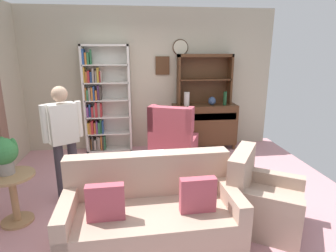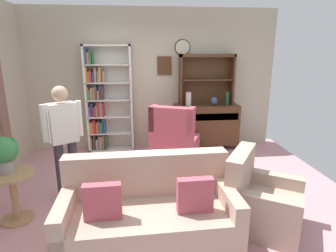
# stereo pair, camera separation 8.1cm
# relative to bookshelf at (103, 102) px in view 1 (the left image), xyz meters

# --- Properties ---
(ground_plane) EXTENTS (5.40, 4.60, 0.02)m
(ground_plane) POSITION_rel_bookshelf_xyz_m (0.97, -1.94, -1.01)
(ground_plane) COLOR #C68C93
(wall_back) EXTENTS (5.00, 0.09, 2.80)m
(wall_back) POSITION_rel_bookshelf_xyz_m (0.98, 0.19, 0.41)
(wall_back) COLOR #BCB299
(wall_back) RESTS_ON ground_plane
(area_rug) EXTENTS (2.37, 1.61, 0.01)m
(area_rug) POSITION_rel_bookshelf_xyz_m (1.17, -2.24, -0.99)
(area_rug) COLOR brown
(area_rug) RESTS_ON ground_plane
(bookshelf) EXTENTS (0.90, 0.30, 2.10)m
(bookshelf) POSITION_rel_bookshelf_xyz_m (0.00, 0.00, 0.00)
(bookshelf) COLOR silver
(bookshelf) RESTS_ON ground_plane
(sideboard) EXTENTS (1.30, 0.45, 0.92)m
(sideboard) POSITION_rel_bookshelf_xyz_m (2.03, -0.08, -0.49)
(sideboard) COLOR #4C2D19
(sideboard) RESTS_ON ground_plane
(sideboard_hutch) EXTENTS (1.10, 0.26, 1.00)m
(sideboard_hutch) POSITION_rel_bookshelf_xyz_m (2.03, 0.03, 0.56)
(sideboard_hutch) COLOR #4C2D19
(sideboard_hutch) RESTS_ON sideboard
(vase_tall) EXTENTS (0.11, 0.11, 0.27)m
(vase_tall) POSITION_rel_bookshelf_xyz_m (1.64, -0.16, 0.06)
(vase_tall) COLOR beige
(vase_tall) RESTS_ON sideboard
(vase_round) EXTENTS (0.15, 0.15, 0.17)m
(vase_round) POSITION_rel_bookshelf_xyz_m (2.16, -0.15, 0.01)
(vase_round) COLOR #33476B
(vase_round) RESTS_ON sideboard
(bottle_wine) EXTENTS (0.07, 0.07, 0.27)m
(bottle_wine) POSITION_rel_bookshelf_xyz_m (2.42, -0.17, 0.06)
(bottle_wine) COLOR #194223
(bottle_wine) RESTS_ON sideboard
(couch_floral) EXTENTS (1.83, 0.91, 0.90)m
(couch_floral) POSITION_rel_bookshelf_xyz_m (0.75, -2.93, -0.69)
(couch_floral) COLOR tan
(couch_floral) RESTS_ON ground_plane
(armchair_floral) EXTENTS (1.06, 1.05, 0.88)m
(armchair_floral) POSITION_rel_bookshelf_xyz_m (2.04, -2.80, -0.71)
(armchair_floral) COLOR tan
(armchair_floral) RESTS_ON ground_plane
(wingback_chair) EXTENTS (1.03, 1.04, 1.05)m
(wingback_chair) POSITION_rel_bookshelf_xyz_m (1.30, -0.70, -0.62)
(wingback_chair) COLOR #B74C5B
(wingback_chair) RESTS_ON ground_plane
(plant_stand) EXTENTS (0.52, 0.52, 0.61)m
(plant_stand) POSITION_rel_bookshelf_xyz_m (-0.83, -2.40, -0.62)
(plant_stand) COLOR #A87F56
(plant_stand) RESTS_ON ground_plane
(potted_plant_large) EXTENTS (0.31, 0.31, 0.43)m
(potted_plant_large) POSITION_rel_bookshelf_xyz_m (-0.88, -2.36, -0.13)
(potted_plant_large) COLOR gray
(potted_plant_large) RESTS_ON plant_stand
(person_reading) EXTENTS (0.49, 0.35, 1.56)m
(person_reading) POSITION_rel_bookshelf_xyz_m (-0.32, -1.92, -0.09)
(person_reading) COLOR #38333D
(person_reading) RESTS_ON ground_plane
(coffee_table) EXTENTS (0.80, 0.50, 0.42)m
(coffee_table) POSITION_rel_bookshelf_xyz_m (0.84, -2.02, -0.65)
(coffee_table) COLOR #4C2D19
(coffee_table) RESTS_ON ground_plane
(book_stack) EXTENTS (0.16, 0.15, 0.05)m
(book_stack) POSITION_rel_bookshelf_xyz_m (0.94, -2.00, -0.56)
(book_stack) COLOR gold
(book_stack) RESTS_ON coffee_table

